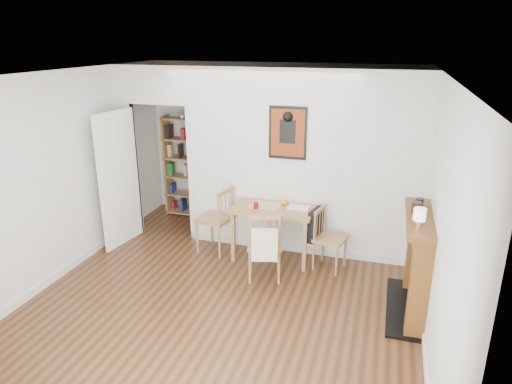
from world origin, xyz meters
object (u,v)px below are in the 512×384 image
(bookshelf, at_px, (186,167))
(mantel_lamp, at_px, (420,215))
(fireplace, at_px, (419,262))
(notebook, at_px, (299,207))
(red_glass, at_px, (256,205))
(orange_fruit, at_px, (284,202))
(ceramic_jar_b, at_px, (420,203))
(dining_table, at_px, (274,213))
(chair_left, at_px, (215,219))
(chair_front, at_px, (265,244))
(chair_right, at_px, (329,238))
(ceramic_jar_a, at_px, (417,208))

(bookshelf, height_order, mantel_lamp, bookshelf)
(fireplace, height_order, notebook, fireplace)
(red_glass, xyz_separation_m, mantel_lamp, (2.02, -1.03, 0.47))
(orange_fruit, xyz_separation_m, ceramic_jar_b, (1.71, -0.70, 0.41))
(dining_table, distance_m, chair_left, 0.88)
(chair_front, distance_m, red_glass, 0.63)
(orange_fruit, distance_m, notebook, 0.23)
(chair_right, distance_m, ceramic_jar_a, 1.44)
(chair_left, relative_size, chair_front, 1.03)
(chair_left, bearing_deg, notebook, 3.89)
(chair_front, distance_m, bookshelf, 2.66)
(chair_right, xyz_separation_m, ceramic_jar_a, (1.00, -0.67, 0.79))
(dining_table, xyz_separation_m, chair_front, (0.04, -0.62, -0.19))
(chair_right, xyz_separation_m, orange_fruit, (-0.66, 0.21, 0.37))
(notebook, xyz_separation_m, ceramic_jar_a, (1.45, -0.82, 0.45))
(ceramic_jar_a, height_order, ceramic_jar_b, ceramic_jar_a)
(bookshelf, distance_m, ceramic_jar_a, 4.18)
(dining_table, bearing_deg, ceramic_jar_b, -18.09)
(fireplace, distance_m, ceramic_jar_b, 0.65)
(red_glass, bearing_deg, dining_table, 33.66)
(chair_front, bearing_deg, fireplace, -7.24)
(chair_front, distance_m, orange_fruit, 0.79)
(mantel_lamp, relative_size, ceramic_jar_b, 1.77)
(fireplace, relative_size, ceramic_jar_a, 9.69)
(chair_left, relative_size, red_glass, 10.85)
(bookshelf, distance_m, mantel_lamp, 4.39)
(chair_left, distance_m, bookshelf, 1.63)
(chair_right, distance_m, fireplace, 1.33)
(fireplace, bearing_deg, notebook, 149.98)
(fireplace, bearing_deg, bookshelf, 151.43)
(dining_table, height_order, ceramic_jar_a, ceramic_jar_a)
(chair_right, xyz_separation_m, bookshelf, (-2.66, 1.30, 0.41))
(bookshelf, xyz_separation_m, fireplace, (3.75, -2.04, -0.23))
(chair_left, relative_size, mantel_lamp, 4.92)
(notebook, bearing_deg, red_glass, -161.87)
(ceramic_jar_a, relative_size, ceramic_jar_b, 1.15)
(notebook, bearing_deg, chair_left, -176.11)
(bookshelf, bearing_deg, red_glass, -38.87)
(red_glass, xyz_separation_m, ceramic_jar_b, (2.05, -0.46, 0.41))
(dining_table, xyz_separation_m, ceramic_jar_b, (1.83, -0.60, 0.54))
(orange_fruit, height_order, ceramic_jar_b, ceramic_jar_b)
(bookshelf, bearing_deg, chair_front, -43.40)
(fireplace, relative_size, mantel_lamp, 6.33)
(chair_left, relative_size, orange_fruit, 11.27)
(red_glass, bearing_deg, chair_left, 171.23)
(ceramic_jar_a, bearing_deg, chair_right, 146.20)
(orange_fruit, bearing_deg, notebook, -15.01)
(bookshelf, distance_m, red_glass, 2.13)
(dining_table, bearing_deg, chair_left, -177.15)
(notebook, height_order, mantel_lamp, mantel_lamp)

